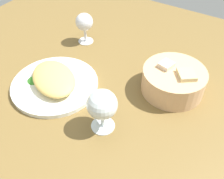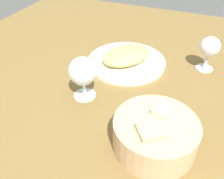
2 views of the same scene
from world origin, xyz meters
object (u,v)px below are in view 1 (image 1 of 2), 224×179
(bread_basket, at_px, (174,80))
(wine_glass_far, at_px, (84,23))
(plate, at_px, (55,84))
(wine_glass_near, at_px, (102,106))

(bread_basket, bearing_deg, wine_glass_far, 168.88)
(plate, distance_m, wine_glass_near, 0.23)
(plate, xyz_separation_m, bread_basket, (0.32, 0.18, 0.03))
(plate, xyz_separation_m, wine_glass_near, (0.21, -0.05, 0.07))
(bread_basket, relative_size, wine_glass_near, 1.50)
(plate, xyz_separation_m, wine_glass_far, (-0.07, 0.25, 0.07))
(plate, relative_size, bread_basket, 1.43)
(plate, relative_size, wine_glass_near, 2.14)
(wine_glass_near, height_order, wine_glass_far, wine_glass_near)
(plate, distance_m, bread_basket, 0.36)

